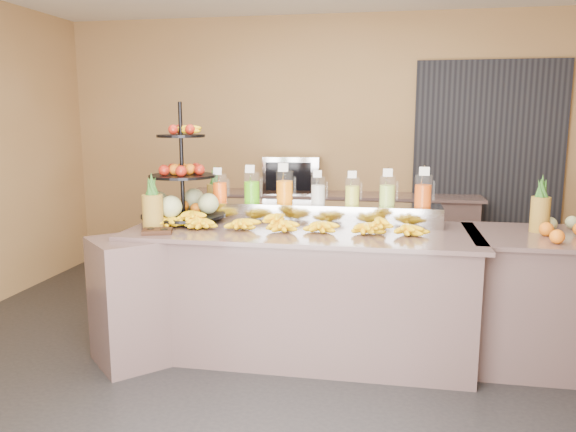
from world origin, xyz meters
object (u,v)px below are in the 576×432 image
(pitcher_tray, at_px, (318,213))
(oven_warmer, at_px, (292,174))
(banana_heap, at_px, (281,221))
(fruit_stand, at_px, (188,192))
(condiment_caddy, at_px, (157,231))
(right_fruit_pile, at_px, (569,226))

(pitcher_tray, height_order, oven_warmer, oven_warmer)
(banana_heap, xyz_separation_m, fruit_stand, (-0.76, 0.19, 0.17))
(fruit_stand, bearing_deg, condiment_caddy, -99.64)
(oven_warmer, bearing_deg, condiment_caddy, -109.48)
(pitcher_tray, relative_size, banana_heap, 0.95)
(right_fruit_pile, bearing_deg, pitcher_tray, 172.47)
(pitcher_tray, bearing_deg, condiment_caddy, -149.69)
(pitcher_tray, relative_size, right_fruit_pile, 3.92)
(fruit_stand, height_order, condiment_caddy, fruit_stand)
(condiment_caddy, xyz_separation_m, right_fruit_pile, (2.78, 0.38, 0.06))
(banana_heap, distance_m, condiment_caddy, 0.87)
(pitcher_tray, bearing_deg, right_fruit_pile, -7.53)
(pitcher_tray, relative_size, fruit_stand, 2.03)
(banana_heap, distance_m, oven_warmer, 2.03)
(banana_heap, relative_size, right_fruit_pile, 4.15)
(fruit_stand, height_order, right_fruit_pile, fruit_stand)
(condiment_caddy, bearing_deg, oven_warmer, 76.43)
(condiment_caddy, relative_size, right_fruit_pile, 0.42)
(fruit_stand, bearing_deg, pitcher_tray, 6.55)
(fruit_stand, bearing_deg, banana_heap, -15.93)
(condiment_caddy, distance_m, right_fruit_pile, 2.81)
(fruit_stand, xyz_separation_m, condiment_caddy, (-0.06, -0.46, -0.22))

